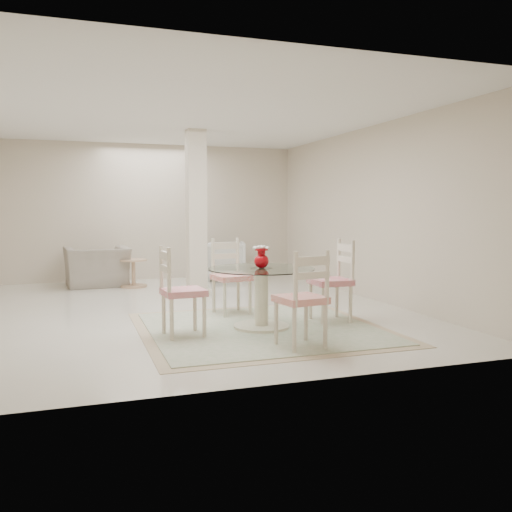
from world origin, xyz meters
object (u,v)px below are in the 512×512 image
object	(u,v)px
dining_table	(261,298)
recliner_taupe	(97,267)
dining_chair_south	(304,292)
dining_chair_east	(336,274)
dining_chair_north	(229,270)
dining_chair_west	(177,285)
side_table	(134,274)
armchair_white	(224,260)
red_vase	(261,257)
column	(196,213)

from	to	relation	value
dining_table	recliner_taupe	size ratio (longest dim) A/B	1.13
dining_table	dining_chair_south	distance (m)	1.04
dining_chair_east	recliner_taupe	world-z (taller)	dining_chair_east
recliner_taupe	dining_chair_north	bearing A→B (deg)	110.27
dining_chair_east	dining_chair_west	distance (m)	2.05
dining_chair_west	side_table	world-z (taller)	dining_chair_west
dining_table	dining_chair_south	bearing A→B (deg)	-84.17
dining_chair_east	armchair_white	bearing A→B (deg)	-176.44
red_vase	dining_chair_east	bearing A→B (deg)	5.04
dining_table	dining_chair_west	xyz separation A→B (m)	(-1.02, -0.10, 0.22)
dining_table	dining_chair_east	distance (m)	1.05
dining_chair_south	armchair_white	distance (m)	5.58
column	red_vase	world-z (taller)	column
dining_chair_north	dining_chair_south	xyz separation A→B (m)	(0.21, -2.03, -0.01)
dining_table	dining_chair_south	size ratio (longest dim) A/B	1.13
red_vase	column	bearing A→B (deg)	93.14
dining_chair_west	side_table	xyz separation A→B (m)	(-0.05, 4.08, -0.35)
dining_chair_west	armchair_white	bearing A→B (deg)	-25.45
column	dining_chair_north	xyz separation A→B (m)	(0.05, -1.82, -0.76)
side_table	recliner_taupe	bearing A→B (deg)	151.94
red_vase	dining_chair_north	xyz separation A→B (m)	(-0.10, 1.01, -0.26)
column	recliner_taupe	distance (m)	2.35
red_vase	recliner_taupe	distance (m)	4.66
column	armchair_white	world-z (taller)	column
column	dining_chair_west	distance (m)	3.15
dining_table	dining_chair_west	size ratio (longest dim) A/B	1.13
column	dining_chair_east	bearing A→B (deg)	-66.83
column	dining_table	size ratio (longest dim) A/B	2.15
recliner_taupe	side_table	xyz separation A→B (m)	(0.62, -0.33, -0.13)
red_vase	side_table	bearing A→B (deg)	105.08
red_vase	dining_chair_south	bearing A→B (deg)	-84.20
dining_chair_east	dining_table	bearing A→B (deg)	-84.44
dining_chair_west	dining_chair_south	world-z (taller)	dining_chair_west
dining_chair_north	dining_chair_west	bearing A→B (deg)	-137.78
armchair_white	dining_table	bearing A→B (deg)	93.91
dining_chair_west	recliner_taupe	world-z (taller)	dining_chair_west
column	side_table	bearing A→B (deg)	128.62
recliner_taupe	side_table	world-z (taller)	recliner_taupe
dining_chair_west	column	bearing A→B (deg)	-20.68
dining_chair_east	side_table	world-z (taller)	dining_chair_east
dining_chair_east	recliner_taupe	distance (m)	5.02
column	dining_chair_east	world-z (taller)	column
armchair_white	column	bearing A→B (deg)	74.82
armchair_white	side_table	size ratio (longest dim) A/B	1.67
dining_chair_north	dining_chair_south	world-z (taller)	dining_chair_north
dining_chair_west	dining_table	bearing A→B (deg)	-88.75
red_vase	recliner_taupe	bearing A→B (deg)	111.42
recliner_taupe	armchair_white	distance (m)	2.47
side_table	dining_chair_west	bearing A→B (deg)	-89.23
column	red_vase	bearing A→B (deg)	-86.86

